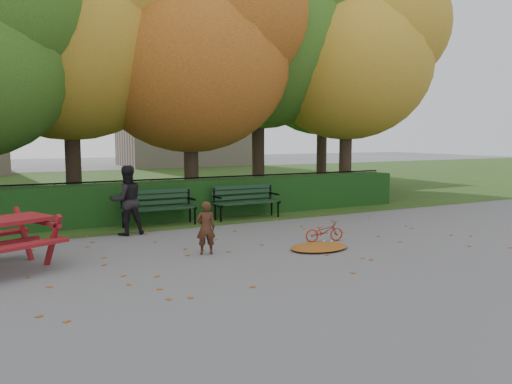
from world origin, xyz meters
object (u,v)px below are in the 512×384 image
tree_d (272,25)px  tree_g (332,62)px  tree_e (359,52)px  bench_right (246,199)px  tree_c (203,47)px  adult (127,200)px  bench_left (158,205)px  tree_b (82,20)px  child (206,228)px  bicycle (324,231)px

tree_d → tree_g: 5.16m
tree_d → tree_e: size_ratio=1.17×
tree_e → bench_right: tree_e is taller
tree_c → tree_e: bearing=-1.9°
adult → tree_e: bearing=-166.4°
bench_left → adult: (-0.95, -0.80, 0.26)m
tree_b → tree_c: (3.28, -0.78, -0.58)m
tree_d → tree_e: bearing=-28.9°
bench_right → tree_d: bearing=51.8°
tree_g → bench_right: tree_g is taller
tree_b → child: bearing=-80.7°
bench_left → tree_c: bearing=46.6°
tree_d → bench_left: size_ratio=5.32×
tree_e → tree_g: bearing=65.6°
tree_b → tree_d: 6.37m
tree_c → child: bearing=-111.7°
tree_c → child: tree_c is taller
bench_left → bench_right: 2.40m
tree_b → tree_d: size_ratio=0.92×
tree_c → bench_right: tree_c is taller
tree_e → bicycle: tree_e is taller
tree_g → bench_left: tree_g is taller
bench_right → adult: 3.46m
tree_c → child: 7.42m
bench_left → tree_b: bearing=110.6°
tree_d → tree_e: (2.64, -1.46, -0.90)m
tree_d → child: size_ratio=9.63×
child → bicycle: bearing=-169.6°
tree_b → child: (1.05, -6.39, -4.91)m
tree_b → adult: (0.19, -3.85, -4.63)m
tree_e → tree_c: bearing=178.1°
tree_d → tree_e: tree_d is taller
tree_c → adult: size_ratio=5.15×
tree_b → bicycle: (3.65, -6.51, -5.18)m
tree_c → bench_left: bearing=-133.4°
bench_left → bench_right: (2.40, 0.00, 0.00)m
bicycle → bench_left: bearing=47.2°
child → tree_e: bearing=-132.6°
tree_b → tree_e: (8.97, -0.98, -0.32)m
tree_c → adult: (-3.09, -3.06, -4.05)m
tree_b → bench_left: bearing=-69.4°
tree_d → bench_right: tree_d is taller
tree_c → bicycle: (0.37, -5.72, -4.61)m
tree_c → bench_left: tree_c is taller
tree_c → tree_d: tree_d is taller
tree_b → child: 8.12m
child → tree_c: bearing=-98.6°
tree_c → child: size_ratio=8.04×
tree_d → child: 10.25m
tree_c → tree_g: bearing=26.9°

